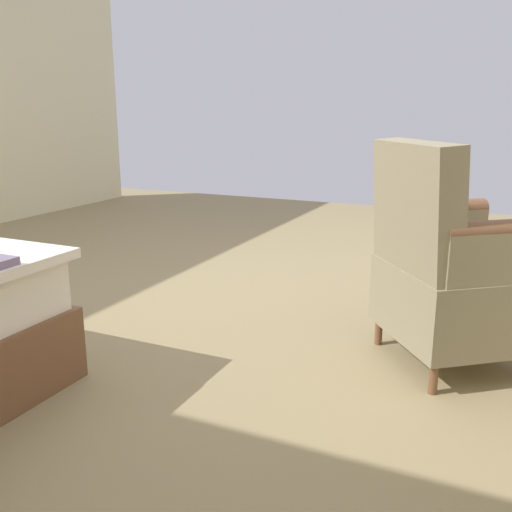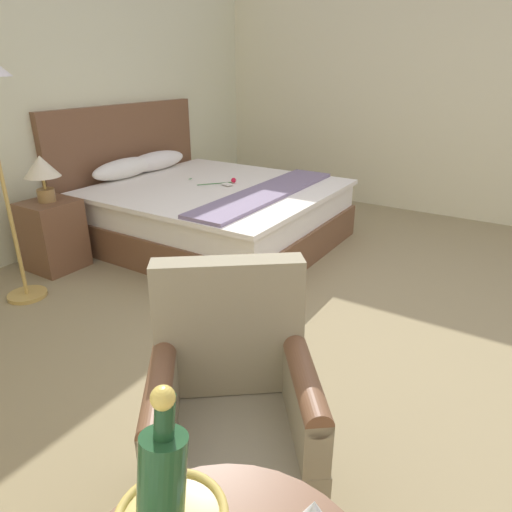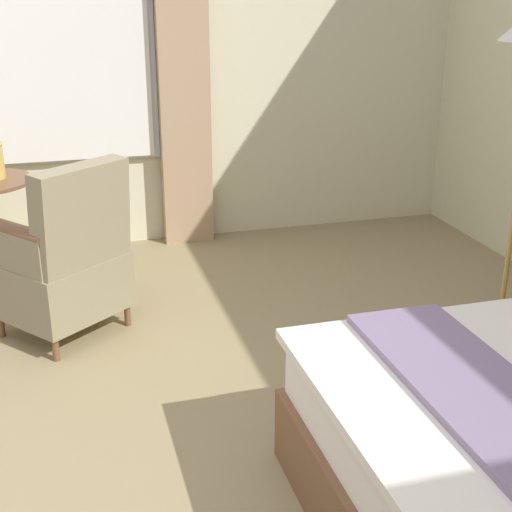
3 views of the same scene
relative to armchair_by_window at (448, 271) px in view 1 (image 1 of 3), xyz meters
The scene contains 2 objects.
ground_plane 1.55m from the armchair_by_window, ahead, with size 7.88×7.88×0.00m, color #917F58.
armchair_by_window is the anchor object (origin of this frame).
Camera 1 is at (-1.72, 2.66, 1.11)m, focal length 40.00 mm.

